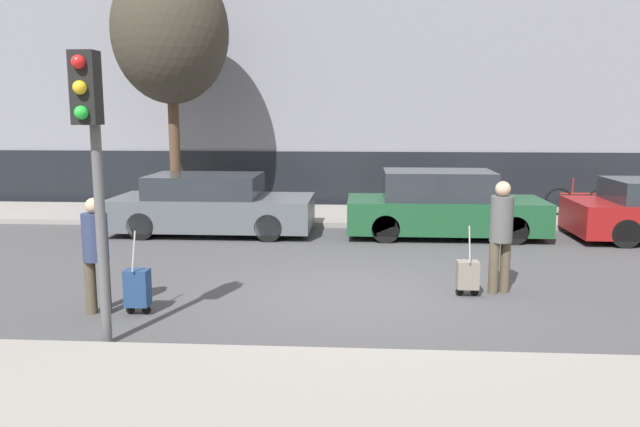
# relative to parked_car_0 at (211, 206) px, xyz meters

# --- Properties ---
(ground_plane) EXTENTS (80.00, 80.00, 0.00)m
(ground_plane) POSITION_rel_parked_car_0_xyz_m (3.36, -4.69, -0.64)
(ground_plane) COLOR #424244
(sidewalk_near) EXTENTS (28.00, 2.50, 0.12)m
(sidewalk_near) POSITION_rel_parked_car_0_xyz_m (3.36, -8.44, -0.58)
(sidewalk_near) COLOR gray
(sidewalk_near) RESTS_ON ground_plane
(sidewalk_far) EXTENTS (28.00, 3.00, 0.12)m
(sidewalk_far) POSITION_rel_parked_car_0_xyz_m (3.36, 2.31, -0.58)
(sidewalk_far) COLOR gray
(sidewalk_far) RESTS_ON ground_plane
(building_facade) EXTENTS (28.00, 3.30, 9.07)m
(building_facade) POSITION_rel_parked_car_0_xyz_m (3.36, 6.13, 3.88)
(building_facade) COLOR slate
(building_facade) RESTS_ON ground_plane
(parked_car_0) EXTENTS (4.50, 1.91, 1.35)m
(parked_car_0) POSITION_rel_parked_car_0_xyz_m (0.00, 0.00, 0.00)
(parked_car_0) COLOR #4C5156
(parked_car_0) RESTS_ON ground_plane
(parked_car_1) EXTENTS (4.32, 1.77, 1.47)m
(parked_car_1) POSITION_rel_parked_car_0_xyz_m (5.23, -0.02, 0.04)
(parked_car_1) COLOR #194728
(parked_car_1) RESTS_ON ground_plane
(pedestrian_left) EXTENTS (0.35, 0.34, 1.61)m
(pedestrian_left) POSITION_rel_parked_car_0_xyz_m (-0.17, -5.83, 0.27)
(pedestrian_left) COLOR #4C4233
(pedestrian_left) RESTS_ON ground_plane
(trolley_left) EXTENTS (0.34, 0.29, 1.17)m
(trolley_left) POSITION_rel_parked_car_0_xyz_m (0.38, -5.82, -0.27)
(trolley_left) COLOR navy
(trolley_left) RESTS_ON ground_plane
(pedestrian_right) EXTENTS (0.34, 0.34, 1.72)m
(pedestrian_right) POSITION_rel_parked_car_0_xyz_m (5.54, -4.44, 0.34)
(pedestrian_right) COLOR #4C4233
(pedestrian_right) RESTS_ON ground_plane
(trolley_right) EXTENTS (0.34, 0.29, 1.08)m
(trolley_right) POSITION_rel_parked_car_0_xyz_m (5.03, -4.65, -0.31)
(trolley_right) COLOR slate
(trolley_right) RESTS_ON ground_plane
(traffic_light) EXTENTS (0.28, 0.47, 3.40)m
(traffic_light) POSITION_rel_parked_car_0_xyz_m (0.40, -7.05, 1.80)
(traffic_light) COLOR #515154
(traffic_light) RESTS_ON ground_plane
(parked_bicycle) EXTENTS (1.77, 0.06, 0.96)m
(parked_bicycle) POSITION_rel_parked_car_0_xyz_m (9.01, 2.37, -0.15)
(parked_bicycle) COLOR black
(parked_bicycle) RESTS_ON sidewalk_far
(bare_tree_near_crossing) EXTENTS (2.95, 2.95, 6.44)m
(bare_tree_near_crossing) POSITION_rel_parked_car_0_xyz_m (-1.47, 2.19, 4.10)
(bare_tree_near_crossing) COLOR #4C3826
(bare_tree_near_crossing) RESTS_ON sidewalk_far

